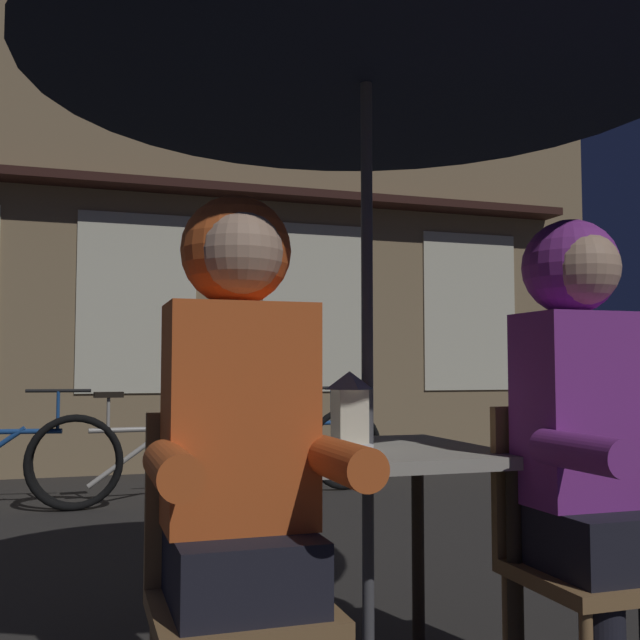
{
  "coord_description": "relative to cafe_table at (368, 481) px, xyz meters",
  "views": [
    {
      "loc": [
        -0.84,
        -2.14,
        0.98
      ],
      "look_at": [
        0.0,
        0.47,
        1.16
      ],
      "focal_mm": 42.18,
      "sensor_mm": 36.0,
      "label": 1
    }
  ],
  "objects": [
    {
      "name": "cafe_table",
      "position": [
        0.0,
        0.0,
        0.0
      ],
      "size": [
        0.72,
        0.72,
        0.74
      ],
      "color": "#B2AD9E",
      "rests_on": "ground_plane"
    },
    {
      "name": "patio_umbrella",
      "position": [
        0.0,
        0.0,
        1.42
      ],
      "size": [
        2.1,
        2.1,
        2.31
      ],
      "color": "#4C4C51",
      "rests_on": "ground_plane"
    },
    {
      "name": "lantern",
      "position": [
        -0.06,
        -0.02,
        0.22
      ],
      "size": [
        0.11,
        0.11,
        0.23
      ],
      "color": "white",
      "rests_on": "cafe_table"
    },
    {
      "name": "chair_left",
      "position": [
        -0.48,
        -0.37,
        -0.15
      ],
      "size": [
        0.4,
        0.4,
        0.87
      ],
      "color": "olive",
      "rests_on": "ground_plane"
    },
    {
      "name": "chair_right",
      "position": [
        0.48,
        -0.37,
        -0.15
      ],
      "size": [
        0.4,
        0.4,
        0.87
      ],
      "color": "olive",
      "rests_on": "ground_plane"
    },
    {
      "name": "person_left_hooded",
      "position": [
        -0.48,
        -0.43,
        0.21
      ],
      "size": [
        0.45,
        0.56,
        1.4
      ],
      "color": "black",
      "rests_on": "ground_plane"
    },
    {
      "name": "person_right_hooded",
      "position": [
        0.48,
        -0.43,
        0.21
      ],
      "size": [
        0.45,
        0.56,
        1.4
      ],
      "color": "black",
      "rests_on": "ground_plane"
    },
    {
      "name": "shopfront_building",
      "position": [
        -0.33,
        5.4,
        2.45
      ],
      "size": [
        10.0,
        0.93,
        6.2
      ],
      "color": "#937A56",
      "rests_on": "ground_plane"
    },
    {
      "name": "bicycle_third",
      "position": [
        -0.35,
        3.41,
        -0.29
      ],
      "size": [
        1.68,
        0.19,
        0.84
      ],
      "color": "black",
      "rests_on": "ground_plane"
    },
    {
      "name": "bicycle_fourth",
      "position": [
        0.73,
        3.59,
        -0.29
      ],
      "size": [
        1.67,
        0.25,
        0.84
      ],
      "color": "black",
      "rests_on": "ground_plane"
    }
  ]
}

